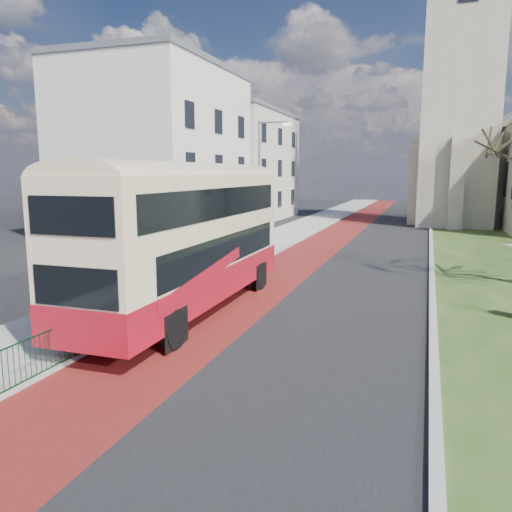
% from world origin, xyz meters
% --- Properties ---
extents(ground, '(160.00, 160.00, 0.00)m').
position_xyz_m(ground, '(0.00, 0.00, 0.00)').
color(ground, black).
rests_on(ground, ground).
extents(road_carriageway, '(9.00, 120.00, 0.01)m').
position_xyz_m(road_carriageway, '(1.50, 20.00, 0.01)').
color(road_carriageway, black).
rests_on(road_carriageway, ground).
extents(bus_lane, '(3.40, 120.00, 0.01)m').
position_xyz_m(bus_lane, '(-1.20, 20.00, 0.01)').
color(bus_lane, '#591414').
rests_on(bus_lane, ground).
extents(pavement_west, '(4.00, 120.00, 0.12)m').
position_xyz_m(pavement_west, '(-5.00, 20.00, 0.06)').
color(pavement_west, gray).
rests_on(pavement_west, ground).
extents(kerb_west, '(0.25, 120.00, 0.13)m').
position_xyz_m(kerb_west, '(-3.00, 20.00, 0.07)').
color(kerb_west, '#999993').
rests_on(kerb_west, ground).
extents(kerb_east, '(0.25, 80.00, 0.13)m').
position_xyz_m(kerb_east, '(6.10, 22.00, 0.07)').
color(kerb_east, '#999993').
rests_on(kerb_east, ground).
extents(pedestrian_railing, '(0.07, 24.00, 1.12)m').
position_xyz_m(pedestrian_railing, '(-2.95, 4.00, 0.55)').
color(pedestrian_railing, '#0D3B1C').
rests_on(pedestrian_railing, ground).
extents(street_block_near, '(10.30, 14.30, 13.00)m').
position_xyz_m(street_block_near, '(-14.00, 22.00, 6.51)').
color(street_block_near, silver).
rests_on(street_block_near, ground).
extents(street_block_far, '(10.30, 16.30, 11.50)m').
position_xyz_m(street_block_far, '(-14.00, 38.00, 5.76)').
color(street_block_far, beige).
rests_on(street_block_far, ground).
extents(streetlamp, '(2.13, 0.18, 8.00)m').
position_xyz_m(streetlamp, '(-4.35, 18.00, 4.59)').
color(streetlamp, gray).
rests_on(streetlamp, pavement_west).
extents(bus, '(2.97, 12.18, 5.08)m').
position_xyz_m(bus, '(-2.21, 3.33, 2.90)').
color(bus, maroon).
rests_on(bus, ground).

